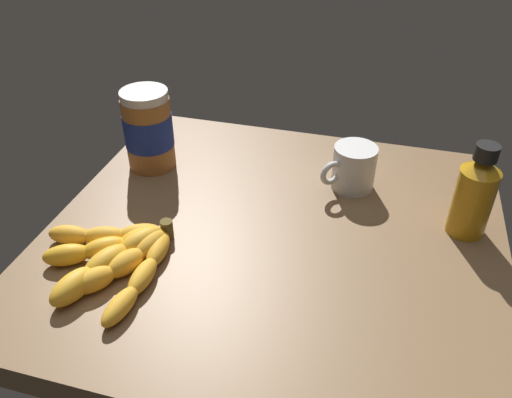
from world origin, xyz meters
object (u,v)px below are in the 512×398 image
honey_bottle (474,194)px  coffee_mug (353,168)px  banana_bunch (115,256)px  peanut_butter_jar (148,130)px

honey_bottle → coffee_mug: 21.22cm
banana_bunch → peanut_butter_jar: (-6.80, 27.79, 6.01)cm
peanut_butter_jar → coffee_mug: (38.34, 2.60, -3.57)cm
coffee_mug → peanut_butter_jar: bearing=-176.1°
honey_bottle → coffee_mug: bearing=157.9°
banana_bunch → peanut_butter_jar: peanut_butter_jar is taller
honey_bottle → peanut_butter_jar: bearing=174.8°
peanut_butter_jar → honey_bottle: (57.79, -5.30, -0.47)cm
banana_bunch → coffee_mug: (31.55, 30.38, 2.44)cm
honey_bottle → coffee_mug: honey_bottle is taller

